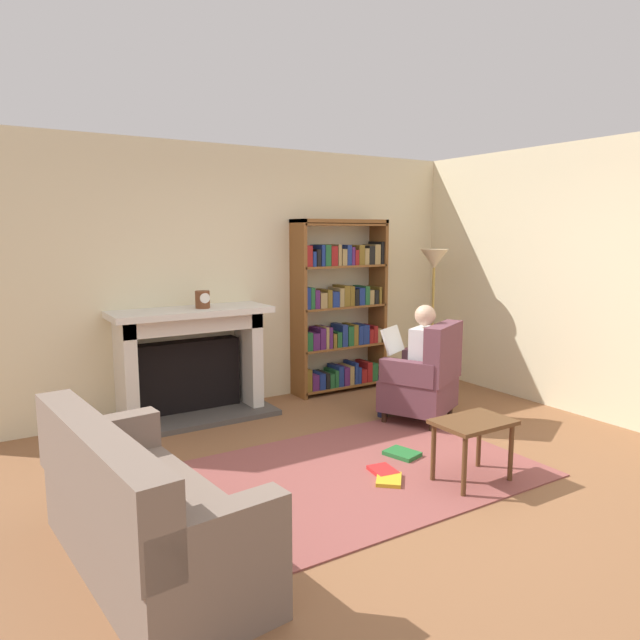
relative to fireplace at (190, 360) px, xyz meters
The scene contains 13 objects.
ground 2.48m from the fireplace, 72.58° to the right, with size 14.00×14.00×0.00m, color brown.
back_wall 1.08m from the fireplace, 19.03° to the left, with size 5.60×0.10×2.70m, color beige.
side_wall_right 3.61m from the fireplace, 17.31° to the right, with size 0.10×5.20×2.70m, color beige.
area_rug 2.20m from the fireplace, 70.16° to the right, with size 2.40×1.80×0.01m, color brown.
fireplace is the anchor object (origin of this frame).
mantel_clock 0.62m from the fireplace, 42.95° to the right, with size 0.14×0.14×0.17m.
bookshelf 1.85m from the fireplace, ahead, with size 1.13×0.32×1.96m.
armchair_reading 2.30m from the fireplace, 35.68° to the right, with size 0.85×0.84×0.97m.
seated_reader 2.20m from the fireplace, 34.27° to the right, with size 0.52×0.60×1.14m.
sofa_floral 2.69m from the fireplace, 115.45° to the right, with size 0.88×1.76×0.85m.
side_table 2.85m from the fireplace, 64.65° to the right, with size 0.56×0.39×0.47m.
scattered_books 2.33m from the fireplace, 67.12° to the right, with size 0.68×0.63×0.03m.
floor_lamp 2.90m from the fireplace, ahead, with size 0.32×0.32×1.63m.
Camera 1 is at (-2.62, -3.13, 1.83)m, focal length 32.75 mm.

